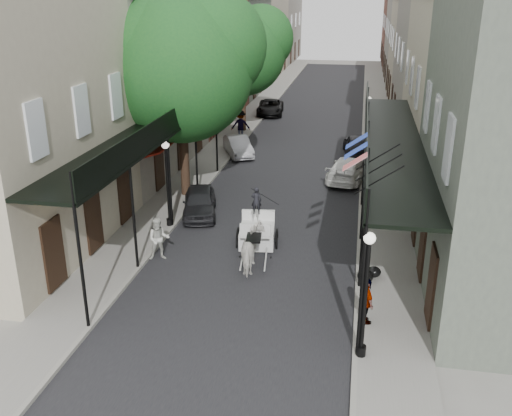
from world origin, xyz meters
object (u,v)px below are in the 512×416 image
at_px(lamppost_left, 168,183).
at_px(carriage, 258,218).
at_px(horse, 254,249).
at_px(tree_far, 248,48).
at_px(car_left_far, 270,107).
at_px(car_left_mid, 238,146).
at_px(car_right_near, 349,169).
at_px(lamppost_right_far, 367,127).
at_px(car_right_far, 357,145).
at_px(car_left_near, 200,202).
at_px(tree_near, 190,62).
at_px(pedestrian_walking, 159,239).
at_px(pedestrian_sidewalk_left, 241,125).
at_px(pedestrian_sidewalk_right, 366,301).
at_px(lamppost_right_near, 365,294).

bearing_deg(lamppost_left, carriage, -9.99).
bearing_deg(horse, tree_far, -85.14).
distance_m(horse, car_left_far, 27.63).
xyz_separation_m(car_left_mid, car_right_near, (6.85, -3.72, 0.04)).
xyz_separation_m(lamppost_right_far, car_left_mid, (-7.70, -0.28, -1.46)).
bearing_deg(car_right_near, car_left_mid, -17.46).
relative_size(tree_far, car_right_far, 2.23).
height_order(car_left_near, car_left_far, car_left_near).
bearing_deg(tree_near, lamppost_right_far, 43.31).
xyz_separation_m(tree_near, pedestrian_walking, (0.70, -7.18, -5.66)).
bearing_deg(pedestrian_sidewalk_left, pedestrian_walking, 79.00).
bearing_deg(pedestrian_sidewalk_right, car_left_far, -9.13).
relative_size(pedestrian_walking, pedestrian_sidewalk_left, 0.85).
relative_size(horse, car_left_far, 0.43).
height_order(lamppost_right_far, pedestrian_walking, lamppost_right_far).
distance_m(lamppost_right_far, carriage, 13.42).
relative_size(tree_far, car_left_near, 2.37).
xyz_separation_m(car_left_far, car_right_far, (7.20, -11.09, 0.05)).
relative_size(pedestrian_sidewalk_right, car_right_far, 0.38).
bearing_deg(pedestrian_walking, car_left_far, 71.22).
relative_size(car_left_near, car_right_near, 0.84).
xyz_separation_m(tree_near, car_left_mid, (0.60, 7.54, -5.90)).
xyz_separation_m(lamppost_right_near, pedestrian_sidewalk_left, (-8.30, 23.30, -0.95)).
relative_size(carriage, car_left_far, 0.61).
xyz_separation_m(pedestrian_sidewalk_right, car_left_far, (-7.80, 30.52, -0.26)).
bearing_deg(pedestrian_walking, car_right_far, 47.24).
bearing_deg(horse, lamppost_right_near, 122.27).
relative_size(tree_far, lamppost_right_near, 2.32).
distance_m(pedestrian_sidewalk_right, car_left_near, 10.91).
bearing_deg(lamppost_right_far, lamppost_left, -124.35).
distance_m(lamppost_right_far, car_left_mid, 7.84).
distance_m(lamppost_right_near, car_left_mid, 21.22).
distance_m(lamppost_right_near, car_right_far, 21.17).
bearing_deg(pedestrian_sidewalk_right, pedestrian_sidewalk_left, -2.22).
bearing_deg(car_right_far, tree_near, 43.41).
bearing_deg(lamppost_right_near, pedestrian_walking, 146.66).
bearing_deg(car_left_mid, carriage, -99.17).
bearing_deg(pedestrian_sidewalk_left, car_right_near, 122.37).
distance_m(car_right_near, car_right_far, 5.13).
relative_size(tree_near, horse, 5.13).
relative_size(lamppost_right_near, car_left_near, 1.02).
bearing_deg(car_right_far, horse, 72.57).
xyz_separation_m(tree_near, car_right_far, (7.80, 8.94, -5.83)).
bearing_deg(lamppost_right_near, tree_near, 124.27).
distance_m(car_left_far, car_right_far, 13.23).
bearing_deg(car_right_far, lamppost_left, 54.09).
height_order(pedestrian_sidewalk_right, car_left_near, pedestrian_sidewalk_right).
distance_m(car_left_far, car_right_near, 17.60).
height_order(lamppost_right_far, car_right_far, lamppost_right_far).
bearing_deg(lamppost_right_near, carriage, 120.09).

